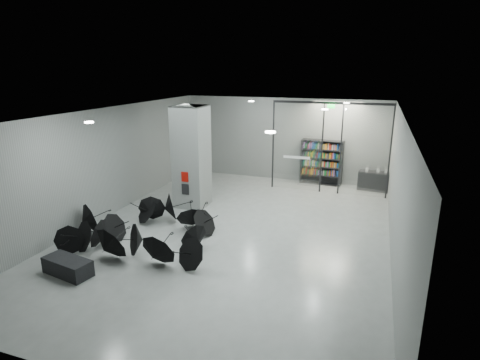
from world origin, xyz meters
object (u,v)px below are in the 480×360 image
(bookshelf, at_px, (322,162))
(umbrella_cluster, at_px, (145,233))
(bench, at_px, (68,267))
(shop_counter, at_px, (375,181))
(column, at_px, (191,157))

(bookshelf, bearing_deg, umbrella_cluster, -112.44)
(bookshelf, distance_m, umbrella_cluster, 9.51)
(bookshelf, bearing_deg, bench, -110.58)
(shop_counter, bearing_deg, column, -139.84)
(column, bearing_deg, umbrella_cluster, -88.52)
(bookshelf, xyz_separation_m, shop_counter, (2.46, -0.22, -0.63))
(shop_counter, distance_m, umbrella_cluster, 10.66)
(column, relative_size, umbrella_cluster, 0.71)
(bench, height_order, shop_counter, shop_counter)
(column, relative_size, shop_counter, 2.79)
(shop_counter, bearing_deg, bookshelf, -178.23)
(column, bearing_deg, shop_counter, 33.19)
(bookshelf, relative_size, umbrella_cluster, 0.38)
(bookshelf, distance_m, shop_counter, 2.55)
(umbrella_cluster, bearing_deg, shop_counter, 50.19)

